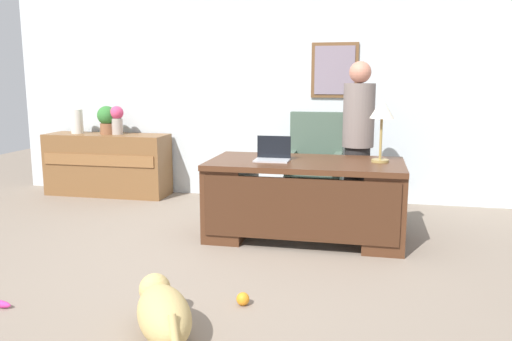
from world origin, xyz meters
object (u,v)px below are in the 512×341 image
object	(u,v)px
credenza	(108,164)
armchair	(315,168)
desk	(305,197)
person_standing	(358,141)
vase_empty	(77,121)
potted_plant	(107,119)
dog_toy_ball	(243,299)
vase_with_flowers	(117,119)
dog_lying	(163,312)
desk_lamp	(382,112)
laptop	(273,154)

from	to	relation	value
credenza	armchair	size ratio (longest dim) A/B	1.42
desk	person_standing	world-z (taller)	person_standing
person_standing	vase_empty	bearing A→B (deg)	169.84
vase_empty	potted_plant	size ratio (longest dim) A/B	0.87
armchair	vase_empty	size ratio (longest dim) A/B	3.58
armchair	vase_empty	world-z (taller)	armchair
person_standing	desk	bearing A→B (deg)	-123.93
armchair	person_standing	xyz separation A→B (m)	(0.47, -0.35, 0.37)
credenza	dog_toy_ball	bearing A→B (deg)	-49.07
vase_with_flowers	potted_plant	size ratio (longest dim) A/B	1.00
potted_plant	credenza	bearing A→B (deg)	-175.90
desk	person_standing	size ratio (longest dim) A/B	1.08
credenza	dog_lying	distance (m)	4.02
potted_plant	desk	bearing A→B (deg)	-26.14
vase_with_flowers	vase_empty	world-z (taller)	vase_with_flowers
desk	armchair	world-z (taller)	armchair
desk	desk_lamp	xyz separation A→B (m)	(0.68, 0.11, 0.79)
person_standing	laptop	xyz separation A→B (m)	(-0.77, -0.69, -0.07)
desk_lamp	potted_plant	distance (m)	3.60
desk_lamp	dog_toy_ball	bearing A→B (deg)	-118.19
credenza	laptop	world-z (taller)	laptop
desk	potted_plant	distance (m)	3.07
vase_with_flowers	potted_plant	bearing A→B (deg)	180.00
person_standing	potted_plant	size ratio (longest dim) A/B	4.64
credenza	dog_lying	size ratio (longest dim) A/B	2.32
desk	vase_empty	bearing A→B (deg)	157.02
armchair	dog_lying	size ratio (longest dim) A/B	1.64
credenza	person_standing	distance (m)	3.28
desk	desk_lamp	world-z (taller)	desk_lamp
desk	dog_toy_ball	size ratio (longest dim) A/B	20.35
armchair	laptop	world-z (taller)	armchair
armchair	potted_plant	xyz separation A→B (m)	(-2.69, 0.29, 0.49)
person_standing	potted_plant	bearing A→B (deg)	168.51
armchair	vase_empty	bearing A→B (deg)	174.65
armchair	vase_with_flowers	distance (m)	2.61
armchair	potted_plant	distance (m)	2.75
dog_lying	potted_plant	size ratio (longest dim) A/B	1.90
desk	vase_empty	xyz separation A→B (m)	(-3.13, 1.33, 0.54)
vase_with_flowers	dog_toy_ball	bearing A→B (deg)	-50.92
person_standing	desk_lamp	world-z (taller)	person_standing
desk	dog_toy_ball	distance (m)	1.62
desk_lamp	vase_empty	distance (m)	4.00
armchair	dog_toy_ball	distance (m)	2.64
laptop	vase_empty	distance (m)	3.13
dog_toy_ball	desk	bearing A→B (deg)	81.98
potted_plant	dog_toy_ball	distance (m)	3.92
person_standing	vase_with_flowers	bearing A→B (deg)	167.99
person_standing	vase_empty	distance (m)	3.65
credenza	vase_with_flowers	size ratio (longest dim) A/B	4.41
credenza	vase_with_flowers	world-z (taller)	vase_with_flowers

